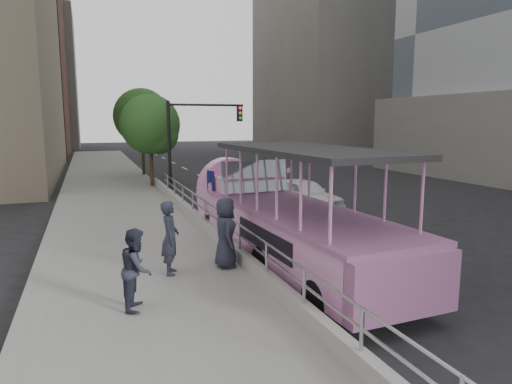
{
  "coord_description": "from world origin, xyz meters",
  "views": [
    {
      "loc": [
        -6.93,
        -11.62,
        4.19
      ],
      "look_at": [
        -1.46,
        3.21,
        1.7
      ],
      "focal_mm": 32.0,
      "sensor_mm": 36.0,
      "label": 1
    }
  ],
  "objects_px": {
    "car": "(303,194)",
    "pedestrian_far": "(225,233)",
    "duck_boat": "(282,219)",
    "parking_sign": "(211,196)",
    "street_tree_near": "(152,127)",
    "street_tree_far": "(143,119)",
    "pedestrian_near": "(170,238)",
    "traffic_signal": "(191,133)",
    "pedestrian_mid": "(137,269)"
  },
  "relations": [
    {
      "from": "pedestrian_far",
      "to": "traffic_signal",
      "type": "distance_m",
      "value": 13.11
    },
    {
      "from": "duck_boat",
      "to": "pedestrian_far",
      "type": "bearing_deg",
      "value": -158.65
    },
    {
      "from": "duck_boat",
      "to": "car",
      "type": "xyz_separation_m",
      "value": [
        4.09,
        6.89,
        -0.54
      ]
    },
    {
      "from": "traffic_signal",
      "to": "street_tree_far",
      "type": "height_order",
      "value": "street_tree_far"
    },
    {
      "from": "pedestrian_near",
      "to": "pedestrian_far",
      "type": "distance_m",
      "value": 1.48
    },
    {
      "from": "pedestrian_far",
      "to": "pedestrian_near",
      "type": "bearing_deg",
      "value": 99.77
    },
    {
      "from": "car",
      "to": "parking_sign",
      "type": "distance_m",
      "value": 6.69
    },
    {
      "from": "duck_boat",
      "to": "street_tree_near",
      "type": "distance_m",
      "value": 15.72
    },
    {
      "from": "pedestrian_near",
      "to": "traffic_signal",
      "type": "bearing_deg",
      "value": -1.8
    },
    {
      "from": "parking_sign",
      "to": "street_tree_near",
      "type": "distance_m",
      "value": 12.54
    },
    {
      "from": "traffic_signal",
      "to": "street_tree_near",
      "type": "bearing_deg",
      "value": 114.98
    },
    {
      "from": "car",
      "to": "pedestrian_far",
      "type": "xyz_separation_m",
      "value": [
        -6.06,
        -7.66,
        0.49
      ]
    },
    {
      "from": "pedestrian_mid",
      "to": "parking_sign",
      "type": "height_order",
      "value": "parking_sign"
    },
    {
      "from": "pedestrian_far",
      "to": "street_tree_near",
      "type": "relative_size",
      "value": 0.33
    },
    {
      "from": "traffic_signal",
      "to": "street_tree_far",
      "type": "relative_size",
      "value": 0.81
    },
    {
      "from": "car",
      "to": "pedestrian_mid",
      "type": "xyz_separation_m",
      "value": [
        -8.56,
        -9.65,
        0.4
      ]
    },
    {
      "from": "car",
      "to": "street_tree_near",
      "type": "relative_size",
      "value": 0.77
    },
    {
      "from": "pedestrian_mid",
      "to": "traffic_signal",
      "type": "distance_m",
      "value": 15.59
    },
    {
      "from": "car",
      "to": "traffic_signal",
      "type": "height_order",
      "value": "traffic_signal"
    },
    {
      "from": "pedestrian_mid",
      "to": "street_tree_far",
      "type": "distance_m",
      "value": 24.58
    },
    {
      "from": "pedestrian_mid",
      "to": "pedestrian_near",
      "type": "bearing_deg",
      "value": -12.87
    },
    {
      "from": "pedestrian_far",
      "to": "car",
      "type": "bearing_deg",
      "value": -31.17
    },
    {
      "from": "duck_boat",
      "to": "pedestrian_near",
      "type": "relative_size",
      "value": 5.62
    },
    {
      "from": "pedestrian_mid",
      "to": "traffic_signal",
      "type": "xyz_separation_m",
      "value": [
        4.41,
        14.76,
        2.35
      ]
    },
    {
      "from": "parking_sign",
      "to": "street_tree_far",
      "type": "distance_m",
      "value": 18.54
    },
    {
      "from": "pedestrian_near",
      "to": "street_tree_near",
      "type": "bearing_deg",
      "value": 6.71
    },
    {
      "from": "pedestrian_near",
      "to": "parking_sign",
      "type": "distance_m",
      "value": 4.46
    },
    {
      "from": "pedestrian_far",
      "to": "street_tree_far",
      "type": "bearing_deg",
      "value": 5.86
    },
    {
      "from": "pedestrian_near",
      "to": "pedestrian_mid",
      "type": "bearing_deg",
      "value": 165.09
    },
    {
      "from": "car",
      "to": "parking_sign",
      "type": "height_order",
      "value": "parking_sign"
    },
    {
      "from": "parking_sign",
      "to": "duck_boat",
      "type": "bearing_deg",
      "value": -66.42
    },
    {
      "from": "pedestrian_near",
      "to": "street_tree_far",
      "type": "height_order",
      "value": "street_tree_far"
    },
    {
      "from": "pedestrian_near",
      "to": "street_tree_near",
      "type": "relative_size",
      "value": 0.33
    },
    {
      "from": "duck_boat",
      "to": "street_tree_far",
      "type": "xyz_separation_m",
      "value": [
        -1.45,
        21.43,
        3.01
      ]
    },
    {
      "from": "street_tree_near",
      "to": "car",
      "type": "bearing_deg",
      "value": -56.06
    },
    {
      "from": "duck_boat",
      "to": "traffic_signal",
      "type": "relative_size",
      "value": 2.04
    },
    {
      "from": "duck_boat",
      "to": "parking_sign",
      "type": "bearing_deg",
      "value": 113.58
    },
    {
      "from": "duck_boat",
      "to": "street_tree_far",
      "type": "relative_size",
      "value": 1.65
    },
    {
      "from": "car",
      "to": "pedestrian_far",
      "type": "height_order",
      "value": "pedestrian_far"
    },
    {
      "from": "traffic_signal",
      "to": "street_tree_near",
      "type": "relative_size",
      "value": 0.91
    },
    {
      "from": "duck_boat",
      "to": "pedestrian_near",
      "type": "bearing_deg",
      "value": -166.38
    },
    {
      "from": "duck_boat",
      "to": "pedestrian_mid",
      "type": "xyz_separation_m",
      "value": [
        -4.47,
        -2.76,
        -0.14
      ]
    },
    {
      "from": "pedestrian_far",
      "to": "street_tree_far",
      "type": "height_order",
      "value": "street_tree_far"
    },
    {
      "from": "pedestrian_far",
      "to": "street_tree_far",
      "type": "xyz_separation_m",
      "value": [
        0.51,
        22.2,
        3.07
      ]
    },
    {
      "from": "car",
      "to": "parking_sign",
      "type": "xyz_separation_m",
      "value": [
        -5.44,
        -3.8,
        0.83
      ]
    },
    {
      "from": "pedestrian_mid",
      "to": "traffic_signal",
      "type": "relative_size",
      "value": 0.33
    },
    {
      "from": "duck_boat",
      "to": "pedestrian_mid",
      "type": "height_order",
      "value": "duck_boat"
    },
    {
      "from": "parking_sign",
      "to": "street_tree_near",
      "type": "bearing_deg",
      "value": 91.41
    },
    {
      "from": "parking_sign",
      "to": "traffic_signal",
      "type": "relative_size",
      "value": 0.47
    },
    {
      "from": "car",
      "to": "parking_sign",
      "type": "bearing_deg",
      "value": -157.33
    }
  ]
}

